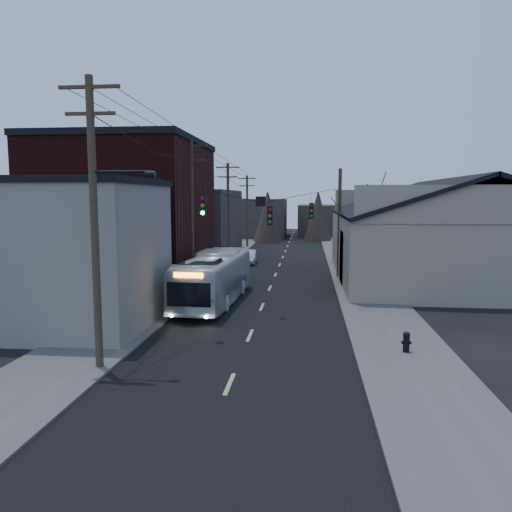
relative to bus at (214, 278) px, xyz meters
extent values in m
plane|color=black|center=(2.93, -14.81, -1.52)|extent=(160.00, 160.00, 0.00)
cube|color=black|center=(2.93, 15.19, -1.51)|extent=(9.00, 110.00, 0.02)
cube|color=#474744|center=(-3.57, 15.19, -1.46)|extent=(4.00, 110.00, 0.12)
cube|color=#474744|center=(9.43, 15.19, -1.46)|extent=(4.00, 110.00, 0.12)
cube|color=slate|center=(-6.07, -5.81, 1.98)|extent=(8.00, 8.00, 7.00)
cube|color=black|center=(-7.07, 5.19, 3.48)|extent=(10.00, 12.00, 10.00)
cube|color=#322D28|center=(-6.57, 21.19, 1.98)|extent=(9.00, 14.00, 7.00)
cube|color=gray|center=(15.93, 10.19, 0.98)|extent=(16.00, 20.00, 5.00)
cube|color=black|center=(11.93, 10.19, 4.78)|extent=(8.16, 20.60, 2.86)
cube|color=black|center=(19.93, 10.19, 4.78)|extent=(8.16, 20.60, 2.86)
cube|color=#322D28|center=(-3.07, 50.19, 1.48)|extent=(10.00, 12.00, 6.00)
cube|color=#322D28|center=(9.93, 55.19, 0.98)|extent=(12.00, 14.00, 5.00)
cone|color=black|center=(9.43, 5.19, 2.08)|extent=(0.40, 0.40, 7.20)
cylinder|color=#382B1E|center=(-2.07, -11.81, 3.73)|extent=(0.28, 0.28, 10.50)
cube|color=#382B1E|center=(-2.07, -11.81, 8.58)|extent=(2.20, 0.12, 0.12)
cylinder|color=#382B1E|center=(-2.07, 3.19, 3.48)|extent=(0.28, 0.28, 10.00)
cube|color=#382B1E|center=(-2.07, 3.19, 8.08)|extent=(2.20, 0.12, 0.12)
cylinder|color=#382B1E|center=(-2.07, 18.19, 3.23)|extent=(0.28, 0.28, 9.50)
cube|color=#382B1E|center=(-2.07, 18.19, 7.58)|extent=(2.20, 0.12, 0.12)
cylinder|color=#382B1E|center=(-2.07, 33.19, 2.98)|extent=(0.28, 0.28, 9.00)
cube|color=#382B1E|center=(-2.07, 33.19, 7.08)|extent=(2.20, 0.12, 0.12)
cylinder|color=#382B1E|center=(7.93, 10.19, 2.73)|extent=(0.28, 0.28, 8.50)
cube|color=black|center=(0.93, -7.31, 4.43)|extent=(0.28, 0.20, 1.00)
cube|color=black|center=(3.53, -2.81, 3.83)|extent=(0.28, 0.20, 1.00)
cube|color=black|center=(5.73, 3.19, 3.93)|extent=(0.28, 0.20, 1.00)
imported|color=silver|center=(0.00, 0.00, 0.00)|extent=(3.08, 11.03, 3.04)
imported|color=#ACAEB4|center=(-0.07, 17.89, -0.87)|extent=(1.62, 4.05, 1.31)
cylinder|color=black|center=(9.51, -8.90, -1.07)|extent=(0.26, 0.26, 0.66)
sphere|color=black|center=(9.51, -8.90, -0.71)|extent=(0.29, 0.29, 0.29)
cylinder|color=black|center=(9.51, -8.90, -1.01)|extent=(0.39, 0.14, 0.13)
camera|label=1|loc=(5.51, -28.89, 4.80)|focal=35.00mm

